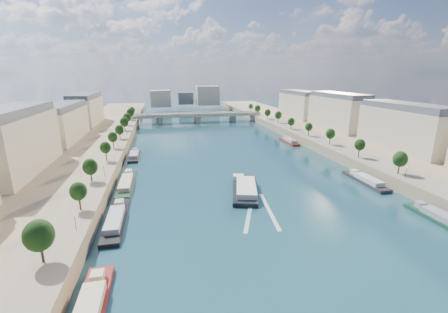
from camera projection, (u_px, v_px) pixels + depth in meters
name	position (u px, v px, depth m)	size (l,w,h in m)	color
ground	(227.00, 159.00, 148.98)	(700.00, 700.00, 0.00)	#0B2331
quay_left	(70.00, 163.00, 133.85)	(44.00, 520.00, 5.00)	#9E8460
quay_right	(356.00, 147.00, 162.77)	(44.00, 520.00, 5.00)	#9E8460
pave_left	(105.00, 156.00, 136.18)	(14.00, 520.00, 0.10)	gray
pave_right	(332.00, 144.00, 159.07)	(14.00, 520.00, 0.10)	gray
trees_left	(109.00, 143.00, 137.01)	(4.80, 268.80, 8.26)	#382B1E
trees_right	(320.00, 131.00, 166.65)	(4.80, 268.80, 8.26)	#382B1E
lamps_left	(112.00, 155.00, 126.93)	(0.36, 200.36, 4.28)	black
lamps_right	(320.00, 137.00, 162.15)	(0.36, 200.36, 4.28)	black
buildings_left	(43.00, 129.00, 138.82)	(16.00, 226.00, 23.20)	#C8B39A
buildings_right	(366.00, 118.00, 172.96)	(16.00, 226.00, 23.20)	#C8B39A
skyline	(189.00, 97.00, 352.59)	(79.00, 42.00, 22.00)	#C8B39A
bridge	(197.00, 116.00, 261.42)	(112.00, 12.00, 8.15)	#C1B79E
tour_barge	(245.00, 189.00, 107.92)	(14.99, 29.67, 3.87)	black
wake	(259.00, 211.00, 92.58)	(13.97, 25.94, 0.04)	silver
moored_barges_left	(117.00, 215.00, 88.24)	(5.00, 154.58, 3.60)	#171833
moored_barges_right	(379.00, 188.00, 109.30)	(5.00, 162.86, 3.60)	black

